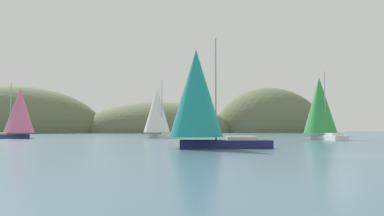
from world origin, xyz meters
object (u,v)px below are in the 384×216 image
(sailboat_pink_spinnaker, at_px, (19,112))
(sailboat_teal_sail, at_px, (198,97))
(sailboat_green_sail, at_px, (320,107))
(sailboat_navy_sail, at_px, (323,111))
(sailboat_white_mainsail, at_px, (157,111))

(sailboat_pink_spinnaker, relative_size, sailboat_teal_sail, 1.01)
(sailboat_green_sail, relative_size, sailboat_teal_sail, 1.09)
(sailboat_pink_spinnaker, relative_size, sailboat_green_sail, 0.93)
(sailboat_navy_sail, relative_size, sailboat_white_mainsail, 1.09)
(sailboat_green_sail, bearing_deg, sailboat_pink_spinnaker, 158.47)
(sailboat_pink_spinnaker, bearing_deg, sailboat_green_sail, -21.53)
(sailboat_green_sail, bearing_deg, sailboat_teal_sail, -142.47)
(sailboat_navy_sail, xyz_separation_m, sailboat_green_sail, (-16.10, -22.91, -0.55))
(sailboat_pink_spinnaker, distance_m, sailboat_white_mainsail, 26.38)
(sailboat_navy_sail, bearing_deg, sailboat_pink_spinnaker, -177.75)
(sailboat_teal_sail, bearing_deg, sailboat_green_sail, 37.53)
(sailboat_navy_sail, bearing_deg, sailboat_green_sail, -125.09)
(sailboat_teal_sail, height_order, sailboat_white_mainsail, sailboat_white_mainsail)
(sailboat_teal_sail, bearing_deg, sailboat_navy_sail, 45.53)
(sailboat_teal_sail, relative_size, sailboat_white_mainsail, 0.90)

